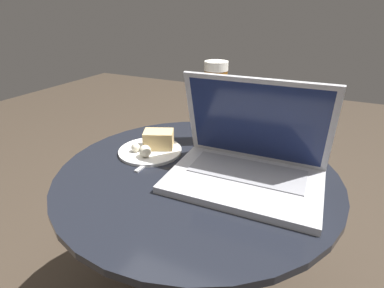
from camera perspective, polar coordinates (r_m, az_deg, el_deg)
name	(u,v)px	position (r m, az deg, el deg)	size (l,w,h in m)	color
table	(197,209)	(0.89, 0.90, -12.27)	(0.75, 0.75, 0.55)	#9E9EA3
laptop	(248,161)	(0.77, 10.55, -3.16)	(0.38, 0.27, 0.26)	#B2B2B7
beer_glass	(215,103)	(0.95, 4.41, 7.78)	(0.07, 0.07, 0.26)	brown
snack_plate	(153,146)	(0.92, -7.43, -0.35)	(0.19, 0.19, 0.06)	white
fork	(156,157)	(0.89, -6.83, -2.43)	(0.03, 0.17, 0.00)	#B2B2B7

